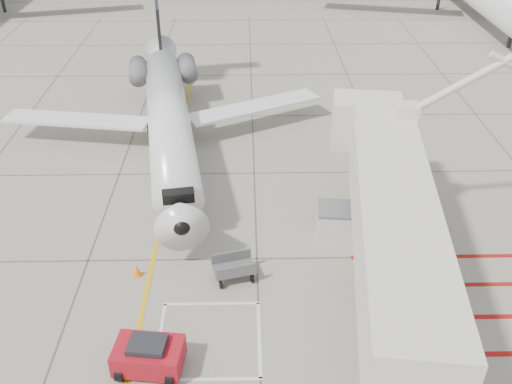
{
  "coord_description": "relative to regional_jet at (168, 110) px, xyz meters",
  "views": [
    {
      "loc": [
        -0.44,
        -17.11,
        17.24
      ],
      "look_at": [
        0.0,
        6.0,
        2.5
      ],
      "focal_mm": 40.0,
      "sensor_mm": 36.0,
      "label": 1
    }
  ],
  "objects": [
    {
      "name": "ground_plane",
      "position": [
        4.92,
        -13.18,
        -3.56
      ],
      "size": [
        260.0,
        260.0,
        0.0
      ],
      "primitive_type": "plane",
      "color": "gray",
      "rests_on": "ground"
    },
    {
      "name": "cone_nose",
      "position": [
        -0.56,
        -10.26,
        -3.28
      ],
      "size": [
        0.41,
        0.41,
        0.57
      ],
      "primitive_type": "cone",
      "color": "orange",
      "rests_on": "ground_plane"
    },
    {
      "name": "baggage_cart",
      "position": [
        3.87,
        -10.54,
        -2.98
      ],
      "size": [
        2.07,
        1.58,
        1.16
      ],
      "primitive_type": null,
      "rotation": [
        0.0,
        0.0,
        0.25
      ],
      "color": "#525256",
      "rests_on": "ground_plane"
    },
    {
      "name": "pushback_tug",
      "position": [
        0.76,
        -15.6,
        -2.82
      ],
      "size": [
        2.7,
        1.88,
        1.47
      ],
      "primitive_type": null,
      "rotation": [
        0.0,
        0.0,
        -0.12
      ],
      "color": "#A9101E",
      "rests_on": "ground_plane"
    },
    {
      "name": "regional_jet",
      "position": [
        0.0,
        0.0,
        0.0
      ],
      "size": [
        25.61,
        30.26,
        7.12
      ],
      "primitive_type": null,
      "rotation": [
        0.0,
        0.0,
        0.16
      ],
      "color": "silver",
      "rests_on": "ground_plane"
    },
    {
      "name": "ground_power_unit",
      "position": [
        9.21,
        -8.18,
        -2.47
      ],
      "size": [
        2.88,
        1.84,
        2.17
      ],
      "primitive_type": null,
      "rotation": [
        0.0,
        0.0,
        -0.09
      ],
      "color": "silver",
      "rests_on": "ground_plane"
    },
    {
      "name": "jet_bridge",
      "position": [
        10.02,
        -13.39,
        0.33
      ],
      "size": [
        11.65,
        20.47,
        7.78
      ],
      "primitive_type": null,
      "rotation": [
        0.0,
        0.0,
        -0.13
      ],
      "color": "silver",
      "rests_on": "ground_plane"
    },
    {
      "name": "cone_side",
      "position": [
        4.12,
        -9.12,
        -3.34
      ],
      "size": [
        0.32,
        0.32,
        0.44
      ],
      "primitive_type": "cone",
      "color": "#DA510B",
      "rests_on": "ground_plane"
    }
  ]
}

